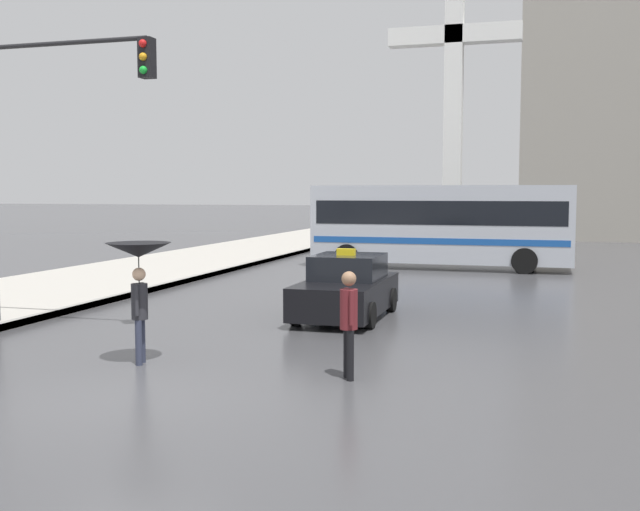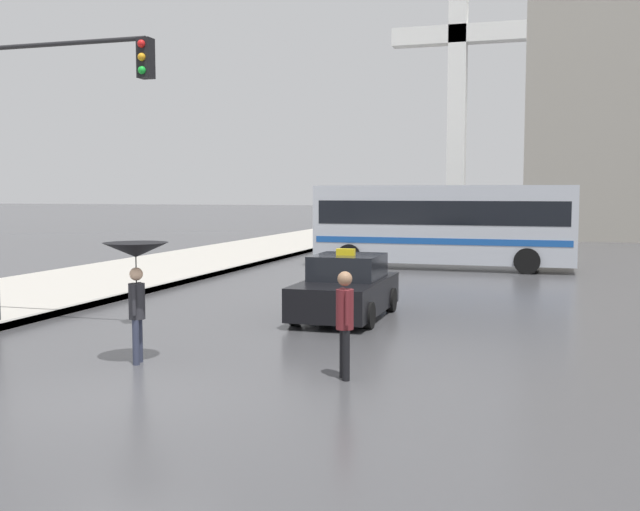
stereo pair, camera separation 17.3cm
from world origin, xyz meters
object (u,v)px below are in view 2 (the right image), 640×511
object	(u,v)px
pedestrian_with_umbrella	(136,263)
traffic_light	(49,124)
pedestrian_man	(345,316)
taxi	(346,289)
monument_cross	(457,81)
city_bus	(443,222)

from	to	relation	value
pedestrian_with_umbrella	traffic_light	world-z (taller)	traffic_light
pedestrian_man	traffic_light	bearing A→B (deg)	-134.46
pedestrian_with_umbrella	pedestrian_man	bearing A→B (deg)	-105.42
taxi	monument_cross	size ratio (longest dim) A/B	0.26
taxi	pedestrian_with_umbrella	bearing A→B (deg)	68.28
city_bus	pedestrian_man	bearing A→B (deg)	-176.68
traffic_light	pedestrian_with_umbrella	bearing A→B (deg)	-33.32
pedestrian_with_umbrella	pedestrian_man	size ratio (longest dim) A/B	1.22
taxi	city_bus	bearing A→B (deg)	-93.09
taxi	pedestrian_with_umbrella	xyz separation A→B (m)	(-2.28, -5.72, 1.09)
traffic_light	monument_cross	size ratio (longest dim) A/B	0.42
traffic_light	city_bus	bearing A→B (deg)	68.59
city_bus	taxi	bearing A→B (deg)	177.61
city_bus	traffic_light	size ratio (longest dim) A/B	1.57
traffic_light	taxi	bearing A→B (deg)	32.39
pedestrian_with_umbrella	city_bus	bearing A→B (deg)	-24.45
city_bus	traffic_light	xyz separation A→B (m)	(-6.26, -15.96, 2.63)
taxi	traffic_light	distance (m)	7.61
pedestrian_with_umbrella	monument_cross	bearing A→B (deg)	-20.05
taxi	traffic_light	size ratio (longest dim) A/B	0.63
taxi	monument_cross	bearing A→B (deg)	-90.13
pedestrian_man	monument_cross	bearing A→B (deg)	155.71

